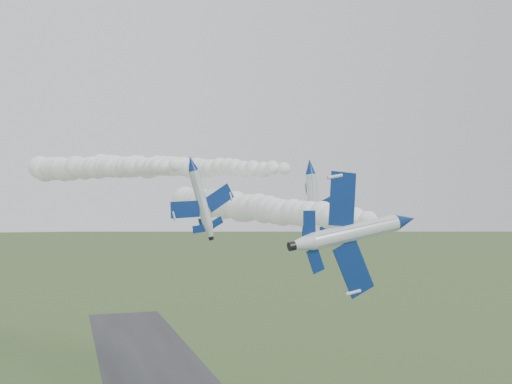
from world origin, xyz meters
TOP-DOWN VIEW (x-y plane):
  - jet_lead at (6.81, -10.04)m, footprint 3.15×11.74m
  - smoke_trail_jet_lead at (4.81, 29.19)m, footprint 10.76×73.58m
  - jet_pair_left at (-4.54, 20.51)m, footprint 9.10×11.04m
  - smoke_trail_jet_pair_left at (-15.67, 54.81)m, footprint 24.38×65.84m
  - jet_pair_right at (11.82, 20.54)m, footprint 9.95×11.46m
  - smoke_trail_jet_pair_right at (-1.19, 53.64)m, footprint 29.66×62.12m

SIDE VIEW (x-z plane):
  - jet_lead at x=6.81m, z-range 31.21..40.76m
  - smoke_trail_jet_lead at x=4.81m, z-range 34.74..40.02m
  - jet_pair_right at x=11.82m, z-range 41.32..44.32m
  - jet_pair_left at x=-4.54m, z-range 41.05..44.61m
  - smoke_trail_jet_pair_left at x=-15.67m, z-range 41.85..46.94m
  - smoke_trail_jet_pair_right at x=-1.19m, z-range 42.39..47.22m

